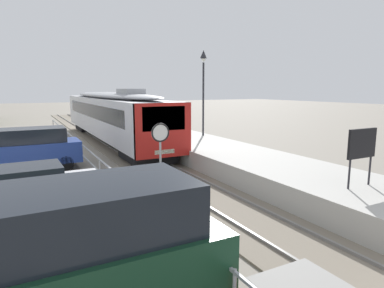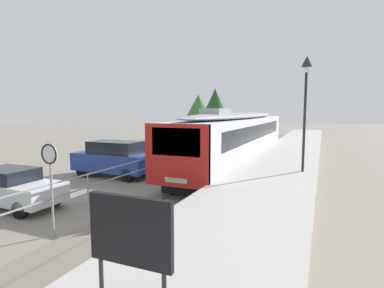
{
  "view_description": "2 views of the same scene",
  "coord_description": "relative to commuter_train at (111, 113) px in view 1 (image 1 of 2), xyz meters",
  "views": [
    {
      "loc": [
        -5.96,
        -0.68,
        3.87
      ],
      "look_at": [
        0.4,
        11.36,
        1.6
      ],
      "focal_mm": 30.95,
      "sensor_mm": 36.0,
      "label": 1
    },
    {
      "loc": [
        5.35,
        2.49,
        3.76
      ],
      "look_at": [
        -1.0,
        17.36,
        2.0
      ],
      "focal_mm": 28.7,
      "sensor_mm": 36.0,
      "label": 2
    }
  ],
  "objects": [
    {
      "name": "station_platform",
      "position": [
        3.25,
        -1.14,
        -1.7
      ],
      "size": [
        3.9,
        60.0,
        0.9
      ],
      "primitive_type": "cube",
      "color": "#B7B5AD",
      "rests_on": "ground"
    },
    {
      "name": "commuter_train",
      "position": [
        0.0,
        0.0,
        0.0
      ],
      "size": [
        2.82,
        19.8,
        3.74
      ],
      "color": "silver",
      "rests_on": "track_rails"
    },
    {
      "name": "carpark_fence",
      "position": [
        -3.3,
        -11.14,
        -1.24
      ],
      "size": [
        0.06,
        36.06,
        1.25
      ],
      "color": "#9EA0A5",
      "rests_on": "ground"
    },
    {
      "name": "platform_lamp_mid_platform",
      "position": [
        4.56,
        -5.45,
        2.48
      ],
      "size": [
        0.34,
        0.34,
        5.35
      ],
      "color": "#232328",
      "rests_on": "station_platform"
    },
    {
      "name": "track_rails",
      "position": [
        0.0,
        -1.14,
        -2.11
      ],
      "size": [
        3.2,
        60.0,
        0.14
      ],
      "color": "slate",
      "rests_on": "ground"
    },
    {
      "name": "parked_van_dark_green",
      "position": [
        -5.52,
        -19.06,
        -0.85
      ],
      "size": [
        4.9,
        1.96,
        2.51
      ],
      "color": "#143823",
      "rests_on": "ground"
    },
    {
      "name": "ground_plane",
      "position": [
        -3.0,
        -1.14,
        -2.15
      ],
      "size": [
        160.0,
        160.0,
        0.0
      ],
      "primitive_type": "plane",
      "color": "gray"
    },
    {
      "name": "parked_hatchback_white",
      "position": [
        -5.66,
        -12.7,
        -1.36
      ],
      "size": [
        4.04,
        1.85,
        1.53
      ],
      "color": "white",
      "rests_on": "ground"
    },
    {
      "name": "parked_suv_blue",
      "position": [
        -5.55,
        -6.5,
        -1.09
      ],
      "size": [
        4.6,
        1.91,
        2.04
      ],
      "color": "navy",
      "rests_on": "ground"
    },
    {
      "name": "platform_notice_board",
      "position": [
        3.17,
        -17.53,
        0.04
      ],
      "size": [
        1.2,
        0.08,
        1.8
      ],
      "color": "#232328",
      "rests_on": "station_platform"
    },
    {
      "name": "speed_limit_sign",
      "position": [
        -1.98,
        -14.13,
        -0.02
      ],
      "size": [
        0.61,
        0.1,
        2.81
      ],
      "color": "#9EA0A5",
      "rests_on": "ground"
    }
  ]
}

